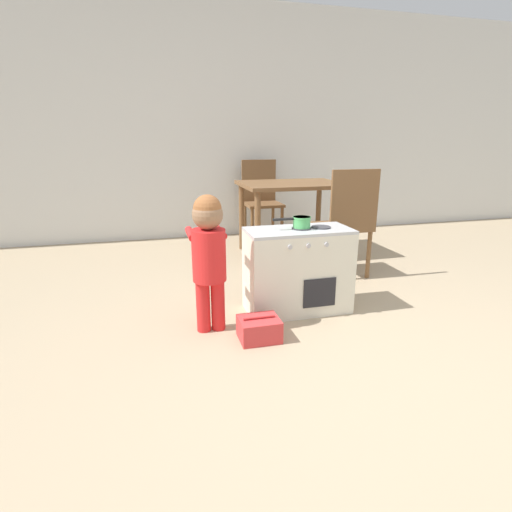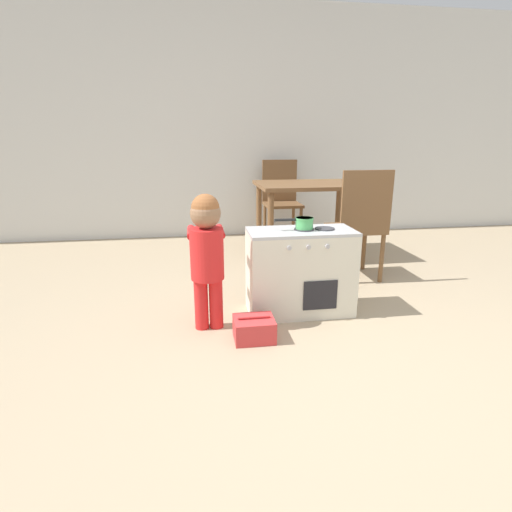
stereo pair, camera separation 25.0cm
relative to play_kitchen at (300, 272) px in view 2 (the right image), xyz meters
name	(u,v)px [view 2 (the right image)]	position (x,y,z in m)	size (l,w,h in m)	color
ground_plane	(365,386)	(0.09, -0.89, -0.28)	(16.00, 16.00, 0.00)	tan
wall_back	(257,125)	(0.09, 2.40, 1.02)	(10.00, 0.06, 2.60)	silver
play_kitchen	(300,272)	(0.00, 0.00, 0.00)	(0.69, 0.34, 0.58)	silver
toy_pot	(304,222)	(0.01, 0.00, 0.33)	(0.26, 0.12, 0.07)	#4CAD5B
child_figure	(207,247)	(-0.62, -0.15, 0.24)	(0.22, 0.34, 0.83)	red
toy_basket	(254,329)	(-0.36, -0.34, -0.22)	(0.23, 0.20, 0.15)	#D13838
dining_table	(308,194)	(0.43, 1.34, 0.33)	(0.99, 0.77, 0.73)	brown
dining_chair_near	(359,223)	(0.64, 0.57, 0.20)	(0.41, 0.41, 0.91)	brown
dining_chair_far	(281,198)	(0.32, 2.06, 0.20)	(0.41, 0.41, 0.91)	brown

